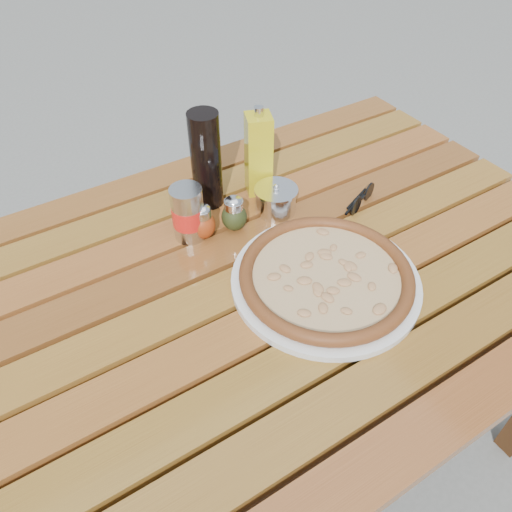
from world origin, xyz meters
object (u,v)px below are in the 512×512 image
soda_can (188,214)px  sunglasses (361,199)px  oregano_shaker (234,214)px  parmesan_tin (276,200)px  plate (325,281)px  pepper_shaker (202,222)px  olive_oil_cruet (259,154)px  pizza (326,275)px  table (261,299)px  dark_bottle (206,160)px

soda_can → sunglasses: size_ratio=1.12×
oregano_shaker → parmesan_tin: bearing=1.5°
plate → pepper_shaker: size_ratio=4.39×
oregano_shaker → sunglasses: size_ratio=0.77×
oregano_shaker → olive_oil_cruet: olive_oil_cruet is taller
soda_can → olive_oil_cruet: size_ratio=0.57×
olive_oil_cruet → parmesan_tin: bearing=-96.0°
pepper_shaker → parmesan_tin: size_ratio=0.84×
plate → pepper_shaker: (-0.13, 0.25, 0.03)m
plate → oregano_shaker: oregano_shaker is taller
pepper_shaker → sunglasses: bearing=-15.0°
pepper_shaker → oregano_shaker: (0.07, -0.01, 0.00)m
pepper_shaker → soda_can: soda_can is taller
soda_can → pepper_shaker: bearing=-34.8°
pizza → oregano_shaker: 0.24m
pizza → oregano_shaker: (-0.06, 0.23, 0.02)m
olive_oil_cruet → sunglasses: size_ratio=1.96×
table → pepper_shaker: pepper_shaker is taller
olive_oil_cruet → table: bearing=-121.0°
pepper_shaker → oregano_shaker: 0.07m
pepper_shaker → dark_bottle: (0.07, 0.10, 0.07)m
dark_bottle → sunglasses: size_ratio=2.06×
pizza → dark_bottle: dark_bottle is taller
pepper_shaker → table: bearing=-74.3°
plate → pizza: (0.00, 0.00, 0.02)m
dark_bottle → pizza: bearing=-79.0°
soda_can → parmesan_tin: 0.20m
oregano_shaker → dark_bottle: (-0.00, 0.11, 0.07)m
pizza → dark_bottle: size_ratio=1.72×
oregano_shaker → olive_oil_cruet: (0.12, 0.09, 0.06)m
olive_oil_cruet → sunglasses: olive_oil_cruet is taller
plate → dark_bottle: dark_bottle is taller
dark_bottle → olive_oil_cruet: size_ratio=1.05×
table → oregano_shaker: bearing=80.6°
oregano_shaker → pizza: bearing=-74.6°
table → soda_can: (-0.07, 0.17, 0.13)m
olive_oil_cruet → plate: bearing=-99.2°
soda_can → olive_oil_cruet: olive_oil_cruet is taller
pizza → soda_can: (-0.16, 0.26, 0.04)m
sunglasses → parmesan_tin: bearing=131.5°
plate → sunglasses: sunglasses is taller
plate → olive_oil_cruet: size_ratio=1.71×
table → plate: size_ratio=3.89×
oregano_shaker → soda_can: soda_can is taller
pizza → olive_oil_cruet: bearing=80.8°
olive_oil_cruet → pepper_shaker: bearing=-157.5°
table → plate: bearing=-44.9°
soda_can → olive_oil_cruet: (0.21, 0.06, 0.04)m
olive_oil_cruet → oregano_shaker: bearing=-142.6°
pepper_shaker → dark_bottle: bearing=56.0°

